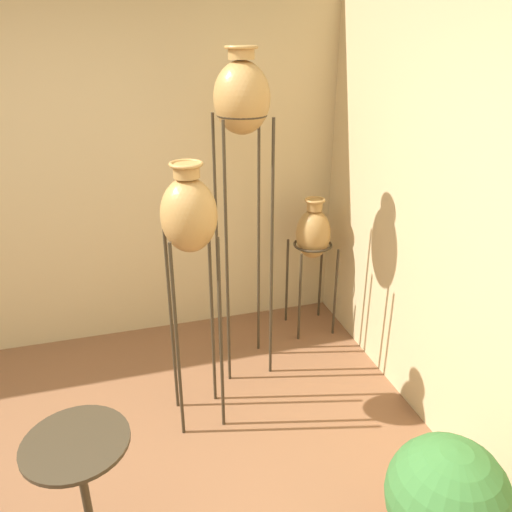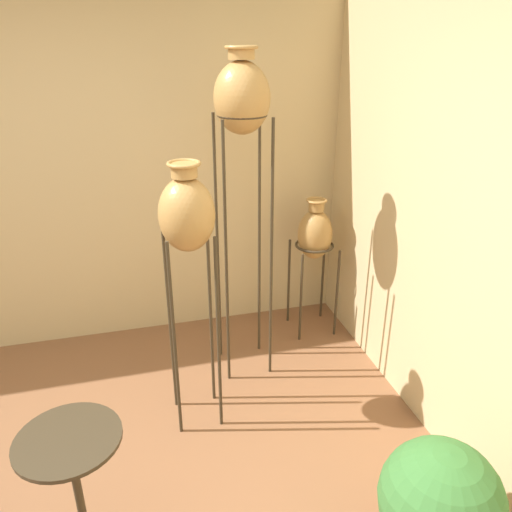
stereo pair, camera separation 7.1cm
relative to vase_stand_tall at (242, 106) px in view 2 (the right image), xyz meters
The scene contains 6 objects.
wall_back 1.42m from the vase_stand_tall, 147.58° to the left, with size 8.09×0.06×2.70m.
vase_stand_tall is the anchor object (origin of this frame).
vase_stand_medium 0.81m from the vase_stand_tall, 132.39° to the right, with size 0.30×0.30×1.63m.
vase_stand_short 1.25m from the vase_stand_tall, 27.77° to the left, with size 0.32×0.32×1.11m.
side_table 2.13m from the vase_stand_tall, 128.07° to the right, with size 0.42×0.42×0.76m.
potted_plant 2.31m from the vase_stand_tall, 75.12° to the right, with size 0.53×0.53×0.66m.
Camera 2 is at (0.42, -1.62, 2.21)m, focal length 35.00 mm.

